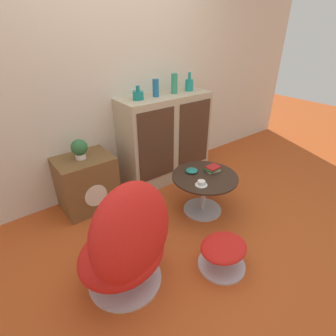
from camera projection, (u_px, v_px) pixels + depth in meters
ground_plane at (194, 238)px, 2.49m from camera, size 12.00×12.00×0.00m
wall_back at (113, 76)px, 2.82m from camera, size 6.40×0.06×2.60m
sideboard at (165, 138)px, 3.28m from camera, size 1.14×0.45×1.08m
tv_console at (87, 183)px, 2.82m from camera, size 0.57×0.46×0.59m
egg_chair at (127, 244)px, 1.86m from camera, size 0.84×0.80×0.93m
ottoman at (223, 251)px, 2.13m from camera, size 0.40×0.40×0.25m
coffee_table at (204, 187)px, 2.73m from camera, size 0.68×0.68×0.43m
vase_leftmost at (138, 95)px, 2.81m from camera, size 0.12×0.12×0.15m
vase_inner_left at (156, 88)px, 2.91m from camera, size 0.07×0.07×0.19m
vase_inner_right at (174, 83)px, 3.05m from camera, size 0.07×0.07×0.23m
vase_rightmost at (189, 84)px, 3.19m from camera, size 0.10×0.10×0.22m
potted_plant at (79, 148)px, 2.62m from camera, size 0.16×0.16×0.21m
teacup at (201, 184)px, 2.51m from camera, size 0.12×0.12×0.05m
book_stack at (212, 169)px, 2.75m from camera, size 0.16×0.13×0.06m
bowl at (192, 170)px, 2.73m from camera, size 0.13×0.13×0.04m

